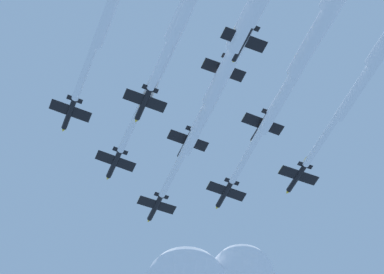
{
  "coord_description": "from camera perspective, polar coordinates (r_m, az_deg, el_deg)",
  "views": [
    {
      "loc": [
        88.9,
        93.99,
        25.14
      ],
      "look_at": [
        0.0,
        0.0,
        156.94
      ],
      "focal_mm": 85.15,
      "sensor_mm": 36.0,
      "label": 1
    }
  ],
  "objects": [
    {
      "name": "jet_lead",
      "position": [
        172.99,
        2.06,
        4.21
      ],
      "size": [
        31.65,
        64.76,
        3.78
      ],
      "color": "black"
    },
    {
      "name": "jet_starboard_inner",
      "position": [
        168.38,
        7.69,
        6.37
      ],
      "size": [
        34.56,
        70.21,
        3.91
      ],
      "color": "black"
    }
  ]
}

